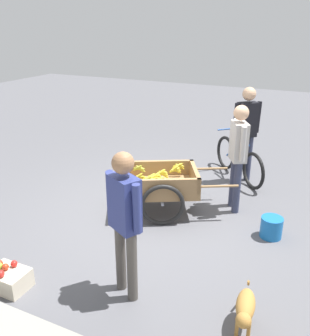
{
  "coord_description": "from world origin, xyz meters",
  "views": [
    {
      "loc": [
        -2.19,
        4.5,
        2.77
      ],
      "look_at": [
        -0.02,
        -0.08,
        0.75
      ],
      "focal_mm": 39.84,
      "sensor_mm": 36.0,
      "label": 1
    }
  ],
  "objects_px": {
    "bicycle": "(239,160)",
    "cyclist_person": "(246,126)",
    "fruit_cart": "(161,185)",
    "plastic_bucket": "(271,227)",
    "bystander_person": "(125,214)",
    "dog": "(245,308)",
    "apple_crate": "(8,278)",
    "vendor_person": "(238,149)"
  },
  "relations": [
    {
      "from": "bicycle",
      "to": "cyclist_person",
      "type": "xyz_separation_m",
      "value": [
        -0.1,
        0.11,
        0.69
      ]
    },
    {
      "from": "fruit_cart",
      "to": "plastic_bucket",
      "type": "height_order",
      "value": "fruit_cart"
    },
    {
      "from": "cyclist_person",
      "to": "bystander_person",
      "type": "bearing_deg",
      "value": 83.33
    },
    {
      "from": "bicycle",
      "to": "cyclist_person",
      "type": "distance_m",
      "value": 0.71
    },
    {
      "from": "bicycle",
      "to": "plastic_bucket",
      "type": "height_order",
      "value": "bicycle"
    },
    {
      "from": "bystander_person",
      "to": "dog",
      "type": "bearing_deg",
      "value": -179.48
    },
    {
      "from": "plastic_bucket",
      "to": "bystander_person",
      "type": "xyz_separation_m",
      "value": [
        1.22,
        1.83,
        0.83
      ]
    },
    {
      "from": "bicycle",
      "to": "apple_crate",
      "type": "xyz_separation_m",
      "value": [
        1.54,
        4.16,
        -0.23
      ]
    },
    {
      "from": "fruit_cart",
      "to": "bystander_person",
      "type": "xyz_separation_m",
      "value": [
        -0.46,
        1.87,
        0.54
      ]
    },
    {
      "from": "vendor_person",
      "to": "cyclist_person",
      "type": "xyz_separation_m",
      "value": [
        0.14,
        -1.15,
        0.05
      ]
    },
    {
      "from": "plastic_bucket",
      "to": "apple_crate",
      "type": "relative_size",
      "value": 0.67
    },
    {
      "from": "fruit_cart",
      "to": "dog",
      "type": "xyz_separation_m",
      "value": [
        -1.72,
        1.86,
        -0.17
      ]
    },
    {
      "from": "fruit_cart",
      "to": "bicycle",
      "type": "distance_m",
      "value": 1.96
    },
    {
      "from": "vendor_person",
      "to": "apple_crate",
      "type": "bearing_deg",
      "value": 58.44
    },
    {
      "from": "fruit_cart",
      "to": "cyclist_person",
      "type": "relative_size",
      "value": 1.05
    },
    {
      "from": "fruit_cart",
      "to": "vendor_person",
      "type": "distance_m",
      "value": 1.28
    },
    {
      "from": "dog",
      "to": "apple_crate",
      "type": "relative_size",
      "value": 1.52
    },
    {
      "from": "apple_crate",
      "to": "bystander_person",
      "type": "xyz_separation_m",
      "value": [
        -1.23,
        -0.49,
        0.85
      ]
    },
    {
      "from": "fruit_cart",
      "to": "apple_crate",
      "type": "xyz_separation_m",
      "value": [
        0.77,
        2.35,
        -0.32
      ]
    },
    {
      "from": "plastic_bucket",
      "to": "apple_crate",
      "type": "distance_m",
      "value": 3.37
    },
    {
      "from": "vendor_person",
      "to": "plastic_bucket",
      "type": "xyz_separation_m",
      "value": [
        -0.67,
        0.59,
        -0.84
      ]
    },
    {
      "from": "bystander_person",
      "to": "vendor_person",
      "type": "bearing_deg",
      "value": -102.94
    },
    {
      "from": "vendor_person",
      "to": "bicycle",
      "type": "bearing_deg",
      "value": -79.07
    },
    {
      "from": "vendor_person",
      "to": "bicycle",
      "type": "xyz_separation_m",
      "value": [
        0.24,
        -1.26,
        -0.64
      ]
    },
    {
      "from": "plastic_bucket",
      "to": "apple_crate",
      "type": "height_order",
      "value": "apple_crate"
    },
    {
      "from": "bicycle",
      "to": "plastic_bucket",
      "type": "relative_size",
      "value": 4.22
    },
    {
      "from": "bystander_person",
      "to": "plastic_bucket",
      "type": "bearing_deg",
      "value": -123.81
    },
    {
      "from": "fruit_cart",
      "to": "bicycle",
      "type": "xyz_separation_m",
      "value": [
        -0.77,
        -1.81,
        -0.09
      ]
    },
    {
      "from": "fruit_cart",
      "to": "dog",
      "type": "bearing_deg",
      "value": 132.8
    },
    {
      "from": "dog",
      "to": "apple_crate",
      "type": "xyz_separation_m",
      "value": [
        2.49,
        0.5,
        -0.15
      ]
    },
    {
      "from": "vendor_person",
      "to": "apple_crate",
      "type": "xyz_separation_m",
      "value": [
        1.78,
        2.9,
        -0.87
      ]
    },
    {
      "from": "vendor_person",
      "to": "apple_crate",
      "type": "height_order",
      "value": "vendor_person"
    },
    {
      "from": "fruit_cart",
      "to": "vendor_person",
      "type": "bearing_deg",
      "value": -151.54
    },
    {
      "from": "cyclist_person",
      "to": "plastic_bucket",
      "type": "relative_size",
      "value": 5.83
    },
    {
      "from": "fruit_cart",
      "to": "plastic_bucket",
      "type": "distance_m",
      "value": 1.71
    },
    {
      "from": "plastic_bucket",
      "to": "bicycle",
      "type": "bearing_deg",
      "value": -63.74
    },
    {
      "from": "vendor_person",
      "to": "dog",
      "type": "distance_m",
      "value": 2.61
    },
    {
      "from": "fruit_cart",
      "to": "cyclist_person",
      "type": "height_order",
      "value": "cyclist_person"
    },
    {
      "from": "vendor_person",
      "to": "cyclist_person",
      "type": "distance_m",
      "value": 1.16
    },
    {
      "from": "apple_crate",
      "to": "cyclist_person",
      "type": "bearing_deg",
      "value": -112.1
    },
    {
      "from": "dog",
      "to": "fruit_cart",
      "type": "bearing_deg",
      "value": -47.2
    },
    {
      "from": "dog",
      "to": "plastic_bucket",
      "type": "height_order",
      "value": "dog"
    }
  ]
}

